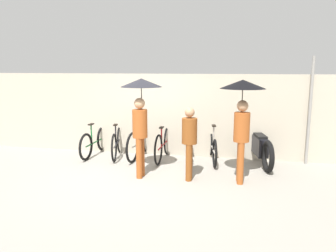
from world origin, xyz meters
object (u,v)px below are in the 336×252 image
Objects in this scene: parked_bicycle_2 at (141,142)px; pedestrian_trailing at (242,105)px; parked_bicycle_1 at (117,143)px; parked_bicycle_4 at (188,146)px; pedestrian_leading at (141,103)px; motorcycle at (260,147)px; parked_bicycle_0 at (95,142)px; parked_bicycle_5 at (213,147)px; parked_bicycle_3 at (163,144)px; pedestrian_center at (189,138)px.

parked_bicycle_2 is 3.15m from pedestrian_trailing.
parked_bicycle_4 is at bearing -99.78° from parked_bicycle_1.
pedestrian_leading is 3.23m from motorcycle.
parked_bicycle_4 is 0.82× the size of motorcycle.
parked_bicycle_5 is (3.16, 0.06, -0.00)m from parked_bicycle_0.
parked_bicycle_2 is at bearing -85.85° from parked_bicycle_0.
parked_bicycle_1 reaches higher than parked_bicycle_5.
parked_bicycle_1 is 1.27m from parked_bicycle_3.
parked_bicycle_1 reaches higher than motorcycle.
pedestrian_leading is at bearing 175.09° from pedestrian_center.
parked_bicycle_5 is (1.90, -0.01, -0.04)m from parked_bicycle_2.
pedestrian_leading reaches higher than parked_bicycle_0.
parked_bicycle_2 is 2.18m from pedestrian_center.
parked_bicycle_5 is at bearing 80.98° from motorcycle.
pedestrian_center reaches higher than parked_bicycle_1.
parked_bicycle_3 is 1.04× the size of parked_bicycle_5.
parked_bicycle_4 is at bearing -82.50° from parked_bicycle_3.
parked_bicycle_5 is 2.39m from pedestrian_leading.
parked_bicycle_3 is 1.27m from parked_bicycle_5.
parked_bicycle_3 is (1.27, -0.01, 0.02)m from parked_bicycle_1.
parked_bicycle_1 is 0.91× the size of parked_bicycle_3.
pedestrian_leading reaches higher than parked_bicycle_5.
parked_bicycle_0 is 1.00× the size of parked_bicycle_5.
parked_bicycle_1 is 0.95× the size of parked_bicycle_5.
pedestrian_center is at bearing -178.06° from pedestrian_trailing.
parked_bicycle_2 reaches higher than parked_bicycle_4.
pedestrian_center is (2.14, -1.43, 0.52)m from parked_bicycle_1.
pedestrian_leading is (1.09, -1.39, 1.23)m from parked_bicycle_1.
parked_bicycle_1 is 0.78× the size of motorcycle.
motorcycle is (3.69, 0.10, 0.03)m from parked_bicycle_1.
parked_bicycle_1 is at bearing -88.60° from parked_bicycle_0.
pedestrian_leading is (-1.44, -1.45, 1.24)m from parked_bicycle_5.
parked_bicycle_0 is at bearing 149.68° from pedestrian_center.
parked_bicycle_5 is 0.83× the size of pedestrian_trailing.
parked_bicycle_4 reaches higher than motorcycle.
pedestrian_leading is 1.01× the size of pedestrian_trailing.
parked_bicycle_5 is (2.53, 0.06, -0.01)m from parked_bicycle_1.
parked_bicycle_1 is 0.78× the size of pedestrian_trailing.
parked_bicycle_3 is at bearing -88.95° from parked_bicycle_0.
parked_bicycle_0 is 0.63m from parked_bicycle_1.
parked_bicycle_5 is 0.82× the size of motorcycle.
parked_bicycle_0 is 0.94× the size of parked_bicycle_2.
pedestrian_leading is 1.27m from pedestrian_center.
pedestrian_center is (0.24, -1.50, 0.53)m from parked_bicycle_4.
parked_bicycle_4 is 2.08m from pedestrian_leading.
parked_bicycle_0 is at bearing 97.68° from parked_bicycle_2.
pedestrian_trailing is at bearing -107.66° from parked_bicycle_0.
parked_bicycle_4 is (1.90, 0.07, -0.01)m from parked_bicycle_1.
pedestrian_leading is 1.00× the size of motorcycle.
pedestrian_leading is (-0.81, -1.46, 1.24)m from parked_bicycle_4.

